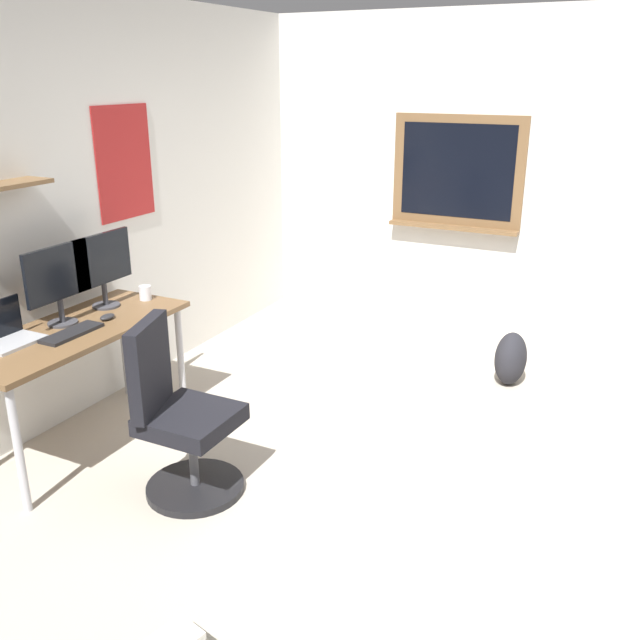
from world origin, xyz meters
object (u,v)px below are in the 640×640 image
monitor_secondary (103,265)px  monitor_primary (58,279)px  laptop (6,334)px  computer_mouse (107,317)px  coffee_mug (145,293)px  desk (73,341)px  keyboard (72,333)px  backpack (511,358)px  office_chair (179,422)px

monitor_secondary → monitor_primary: bearing=180.0°
laptop → computer_mouse: (0.53, -0.22, -0.04)m
monitor_primary → computer_mouse: bearing=-44.6°
monitor_secondary → coffee_mug: (0.22, -0.12, -0.22)m
desk → coffee_mug: 0.62m
coffee_mug → computer_mouse: bearing=-172.9°
keyboard → coffee_mug: size_ratio=4.02×
laptop → keyboard: bearing=-41.3°
computer_mouse → monitor_secondary: bearing=43.0°
desk → laptop: size_ratio=4.59×
monitor_secondary → backpack: bearing=-53.8°
monitor_primary → backpack: monitor_primary is taller
monitor_secondary → desk: bearing=-166.2°
monitor_primary → laptop: bearing=172.3°
monitor_primary → computer_mouse: size_ratio=4.46×
laptop → coffee_mug: (0.93, -0.17, -0.01)m
desk → monitor_secondary: 0.53m
desk → backpack: size_ratio=3.71×
desk → coffee_mug: coffee_mug is taller
desk → computer_mouse: bearing=-19.7°
keyboard → coffee_mug: coffee_mug is taller
computer_mouse → coffee_mug: bearing=7.1°
coffee_mug → backpack: 2.57m
office_chair → keyboard: size_ratio=2.57×
desk → office_chair: (-0.14, -0.84, -0.25)m
desk → backpack: (2.00, -2.11, -0.47)m
keyboard → desk: bearing=46.4°
desk → keyboard: keyboard is taller
computer_mouse → keyboard: bearing=180.0°
keyboard → computer_mouse: computer_mouse is taller
monitor_secondary → computer_mouse: monitor_secondary is taller
backpack → monitor_secondary: bearing=126.2°
backpack → desk: bearing=133.6°
laptop → computer_mouse: bearing=-22.5°
laptop → monitor_primary: bearing=-7.7°
keyboard → monitor_secondary: bearing=20.2°
monitor_primary → coffee_mug: size_ratio=5.04×
office_chair → monitor_primary: (0.18, 0.94, 0.60)m
office_chair → coffee_mug: (0.75, 0.81, 0.37)m
backpack → laptop: bearing=135.9°
laptop → monitor_primary: size_ratio=0.67×
laptop → keyboard: 0.33m
laptop → coffee_mug: laptop is taller
desk → backpack: bearing=-46.4°
keyboard → office_chair: bearing=-95.3°
monitor_primary → keyboard: monitor_primary is taller
monitor_secondary → keyboard: (-0.46, -0.17, -0.26)m
office_chair → laptop: size_ratio=3.06×
laptop → coffee_mug: 0.95m
monitor_secondary → coffee_mug: monitor_secondary is taller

